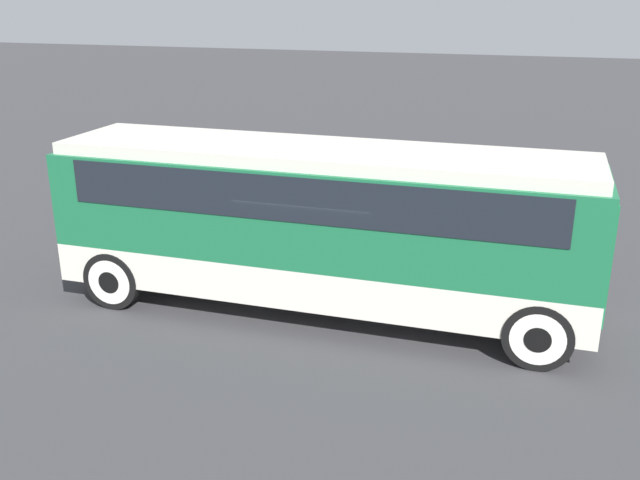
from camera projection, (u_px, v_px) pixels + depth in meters
name	position (u px, v px, depth m)	size (l,w,h in m)	color
ground_plane	(320.00, 310.00, 14.11)	(120.00, 120.00, 0.00)	#38383A
tour_bus	(325.00, 215.00, 13.43)	(10.15, 2.50, 3.27)	silver
parked_car_near	(338.00, 196.00, 19.40)	(4.26, 1.91, 1.32)	black
parked_car_mid	(284.00, 162.00, 23.15)	(4.77, 1.94, 1.41)	silver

